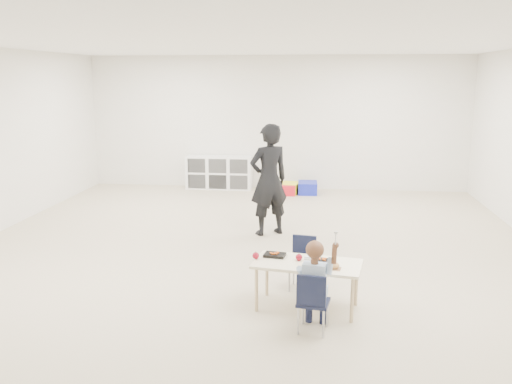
# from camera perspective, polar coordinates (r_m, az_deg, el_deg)

# --- Properties ---
(room) EXTENTS (9.00, 9.02, 2.80)m
(room) POSITION_cam_1_polar(r_m,az_deg,el_deg) (7.09, -0.70, 4.26)
(room) COLOR #C5B397
(room) RESTS_ON ground
(table) EXTENTS (1.16, 0.71, 0.50)m
(table) POSITION_cam_1_polar(r_m,az_deg,el_deg) (5.70, 5.40, -9.72)
(table) COLOR #FBEFC8
(table) RESTS_ON ground
(chair_near) EXTENTS (0.33, 0.32, 0.60)m
(chair_near) POSITION_cam_1_polar(r_m,az_deg,el_deg) (5.21, 6.05, -11.36)
(chair_near) COLOR black
(chair_near) RESTS_ON ground
(chair_far) EXTENTS (0.33, 0.32, 0.60)m
(chair_far) POSITION_cam_1_polar(r_m,az_deg,el_deg) (6.16, 4.86, -7.56)
(chair_far) COLOR black
(chair_far) RESTS_ON ground
(child) EXTENTS (0.46, 0.46, 0.94)m
(child) POSITION_cam_1_polar(r_m,az_deg,el_deg) (5.14, 6.10, -9.60)
(child) COLOR #B7D5F8
(child) RESTS_ON chair_near
(lunch_tray_near) EXTENTS (0.24, 0.19, 0.03)m
(lunch_tray_near) POSITION_cam_1_polar(r_m,az_deg,el_deg) (5.62, 6.77, -7.25)
(lunch_tray_near) COLOR black
(lunch_tray_near) RESTS_ON table
(lunch_tray_far) EXTENTS (0.24, 0.19, 0.03)m
(lunch_tray_far) POSITION_cam_1_polar(r_m,az_deg,el_deg) (5.77, 1.99, -6.65)
(lunch_tray_far) COLOR black
(lunch_tray_far) RESTS_ON table
(milk_carton) EXTENTS (0.08, 0.08, 0.10)m
(milk_carton) POSITION_cam_1_polar(r_m,az_deg,el_deg) (5.49, 5.49, -7.29)
(milk_carton) COLOR white
(milk_carton) RESTS_ON table
(bread_roll) EXTENTS (0.09, 0.09, 0.07)m
(bread_roll) POSITION_cam_1_polar(r_m,az_deg,el_deg) (5.46, 8.29, -7.67)
(bread_roll) COLOR tan
(bread_roll) RESTS_ON table
(apple_near) EXTENTS (0.07, 0.07, 0.07)m
(apple_near) POSITION_cam_1_polar(r_m,az_deg,el_deg) (5.65, 4.55, -6.86)
(apple_near) COLOR maroon
(apple_near) RESTS_ON table
(apple_far) EXTENTS (0.07, 0.07, 0.07)m
(apple_far) POSITION_cam_1_polar(r_m,az_deg,el_deg) (5.68, -0.03, -6.72)
(apple_far) COLOR maroon
(apple_far) RESTS_ON table
(cubby_shelf) EXTENTS (1.40, 0.40, 0.70)m
(cubby_shelf) POSITION_cam_1_polar(r_m,az_deg,el_deg) (11.62, -3.89, 2.07)
(cubby_shelf) COLOR white
(cubby_shelf) RESTS_ON ground
(adult) EXTENTS (0.74, 0.67, 1.69)m
(adult) POSITION_cam_1_polar(r_m,az_deg,el_deg) (8.13, 1.35, 1.29)
(adult) COLOR black
(adult) RESTS_ON ground
(bin_red) EXTENTS (0.39, 0.47, 0.21)m
(bin_red) POSITION_cam_1_polar(r_m,az_deg,el_deg) (11.08, 3.18, 0.29)
(bin_red) COLOR red
(bin_red) RESTS_ON ground
(bin_yellow) EXTENTS (0.42, 0.50, 0.22)m
(bin_yellow) POSITION_cam_1_polar(r_m,az_deg,el_deg) (11.19, 3.61, 0.43)
(bin_yellow) COLOR #FFF71A
(bin_yellow) RESTS_ON ground
(bin_blue) EXTENTS (0.40, 0.50, 0.24)m
(bin_blue) POSITION_cam_1_polar(r_m,az_deg,el_deg) (11.18, 5.45, 0.45)
(bin_blue) COLOR #1621AB
(bin_blue) RESTS_ON ground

